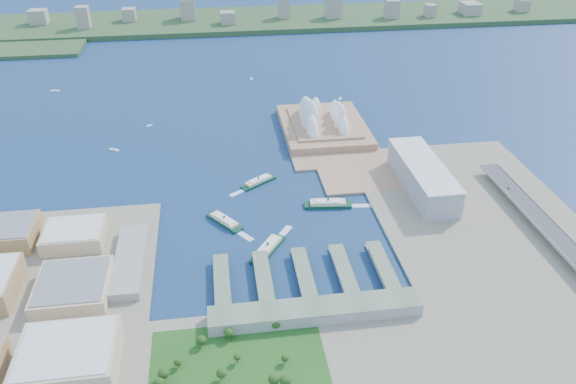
{
  "coord_description": "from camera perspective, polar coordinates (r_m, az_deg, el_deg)",
  "views": [
    {
      "loc": [
        -65.43,
        -520.33,
        373.94
      ],
      "look_at": [
        18.08,
        69.59,
        18.0
      ],
      "focal_mm": 35.0,
      "sensor_mm": 36.0,
      "label": 1
    }
  ],
  "objects": [
    {
      "name": "boat_a",
      "position": [
        872.99,
        -17.27,
        4.13
      ],
      "size": [
        15.42,
        10.68,
        2.98
      ],
      "primitive_type": null,
      "rotation": [
        0.0,
        0.0,
        1.08
      ],
      "color": "white",
      "rests_on": "ground"
    },
    {
      "name": "ferry_d",
      "position": [
        698.78,
        4.08,
        -1.05
      ],
      "size": [
        59.84,
        21.45,
        11.07
      ],
      "primitive_type": null,
      "rotation": [
        0.0,
        0.0,
        1.46
      ],
      "color": "#0E3822",
      "rests_on": "ground"
    },
    {
      "name": "ferry_a",
      "position": [
        669.56,
        -6.49,
        -2.8
      ],
      "size": [
        43.11,
        51.08,
        10.14
      ],
      "primitive_type": null,
      "rotation": [
        0.0,
        0.0,
        0.64
      ],
      "color": "#0E3822",
      "rests_on": "ground"
    },
    {
      "name": "terminal_building",
      "position": [
        536.78,
        2.8,
        -12.03
      ],
      "size": [
        200.0,
        28.0,
        12.0
      ],
      "primitive_type": "cube",
      "color": "gray",
      "rests_on": "south_land"
    },
    {
      "name": "boat_c",
      "position": [
        1025.95,
        5.28,
        9.44
      ],
      "size": [
        9.26,
        13.42,
        2.95
      ],
      "primitive_type": null,
      "rotation": [
        0.0,
        0.0,
        2.68
      ],
      "color": "white",
      "rests_on": "ground"
    },
    {
      "name": "peninsula",
      "position": [
        881.78,
        4.04,
        5.79
      ],
      "size": [
        135.0,
        220.0,
        3.0
      ],
      "primitive_type": "cube",
      "color": "#9C7255",
      "rests_on": "ground"
    },
    {
      "name": "opera_house",
      "position": [
        886.85,
        3.69,
        8.11
      ],
      "size": [
        134.0,
        180.0,
        58.0
      ],
      "primitive_type": null,
      "color": "white",
      "rests_on": "peninsula"
    },
    {
      "name": "park",
      "position": [
        490.79,
        -5.0,
        -16.99
      ],
      "size": [
        150.0,
        110.0,
        16.0
      ],
      "primitive_type": null,
      "color": "#194714",
      "rests_on": "south_land"
    },
    {
      "name": "west_land",
      "position": [
        587.61,
        -24.79,
        -11.99
      ],
      "size": [
        220.0,
        390.0,
        3.0
      ],
      "primitive_type": "cube",
      "color": "gray",
      "rests_on": "ground"
    },
    {
      "name": "ferry_wharves",
      "position": [
        583.96,
        1.61,
        -8.39
      ],
      "size": [
        184.0,
        90.0,
        9.3
      ],
      "primitive_type": null,
      "color": "#58694F",
      "rests_on": "ground"
    },
    {
      "name": "car_c",
      "position": [
        760.14,
        21.51,
        0.37
      ],
      "size": [
        1.79,
        4.41,
        1.28
      ],
      "primitive_type": "imported",
      "color": "slate",
      "rests_on": "expressway"
    },
    {
      "name": "boat_d",
      "position": [
        1144.17,
        -22.61,
        9.48
      ],
      "size": [
        17.37,
        5.83,
        2.88
      ],
      "primitive_type": null,
      "rotation": [
        0.0,
        0.0,
        1.45
      ],
      "color": "white",
      "rests_on": "ground"
    },
    {
      "name": "south_land",
      "position": [
        489.18,
        2.63,
        -18.77
      ],
      "size": [
        720.0,
        180.0,
        3.0
      ],
      "primitive_type": "cube",
      "color": "gray",
      "rests_on": "ground"
    },
    {
      "name": "ground",
      "position": [
        644.1,
        -0.73,
        -4.64
      ],
      "size": [
        3000.0,
        3000.0,
        0.0
      ],
      "primitive_type": "plane",
      "color": "#10294E",
      "rests_on": "ground"
    },
    {
      "name": "east_land",
      "position": [
        673.21,
        20.65,
        -5.02
      ],
      "size": [
        240.0,
        500.0,
        3.0
      ],
      "primitive_type": "cube",
      "color": "gray",
      "rests_on": "ground"
    },
    {
      "name": "far_skyline",
      "position": [
        1519.05,
        -5.67,
        18.0
      ],
      "size": [
        1900.0,
        140.0,
        55.0
      ],
      "primitive_type": null,
      "color": "gray",
      "rests_on": "far_shore"
    },
    {
      "name": "west_buildings",
      "position": [
        603.85,
        -24.33,
        -8.71
      ],
      "size": [
        200.0,
        280.0,
        27.0
      ],
      "primitive_type": null,
      "color": "#9B794D",
      "rests_on": "west_land"
    },
    {
      "name": "boat_e",
      "position": [
        1122.58,
        -3.75,
        11.41
      ],
      "size": [
        4.77,
        12.18,
        2.92
      ],
      "primitive_type": null,
      "rotation": [
        0.0,
        0.0,
        -0.08
      ],
      "color": "white",
      "rests_on": "ground"
    },
    {
      "name": "ferry_b",
      "position": [
        747.04,
        -3.01,
        1.2
      ],
      "size": [
        49.71,
        39.95,
        9.72
      ],
      "primitive_type": null,
      "rotation": [
        0.0,
        0.0,
        -0.97
      ],
      "color": "#0E3822",
      "rests_on": "ground"
    },
    {
      "name": "expressway",
      "position": [
        691.87,
        25.53,
        -4.42
      ],
      "size": [
        26.0,
        340.0,
        11.85
      ],
      "primitive_type": null,
      "color": "gray",
      "rests_on": "east_land"
    },
    {
      "name": "far_shore",
      "position": [
        1546.18,
        -5.65,
        16.95
      ],
      "size": [
        2200.0,
        260.0,
        12.0
      ],
      "primitive_type": "cube",
      "color": "#2D4926",
      "rests_on": "ground"
    },
    {
      "name": "toaster_building",
      "position": [
        743.73,
        13.51,
        1.55
      ],
      "size": [
        45.0,
        155.0,
        35.0
      ],
      "primitive_type": "cube",
      "color": "gray",
      "rests_on": "east_land"
    },
    {
      "name": "ferry_c",
      "position": [
        620.58,
        -2.07,
        -5.58
      ],
      "size": [
        45.71,
        57.05,
        11.14
      ],
      "primitive_type": null,
      "rotation": [
        0.0,
        0.0,
        2.54
      ],
      "color": "#0E3822",
      "rests_on": "ground"
    },
    {
      "name": "boat_b",
      "position": [
        940.13,
        -13.91,
        6.57
      ],
      "size": [
        10.34,
        8.04,
        2.68
      ],
      "primitive_type": null,
      "rotation": [
        0.0,
        0.0,
        2.1
      ],
      "color": "white",
      "rests_on": "ground"
    }
  ]
}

